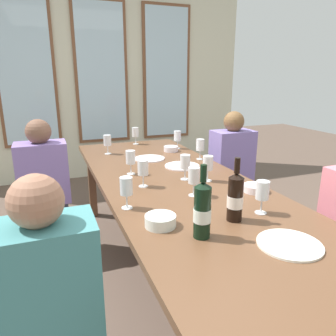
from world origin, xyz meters
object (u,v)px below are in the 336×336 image
Objects in this scene: wine_glass_1 at (185,163)px; wine_glass_2 at (126,188)px; tasting_bowl_1 at (171,149)px; wine_glass_3 at (208,164)px; seated_person_3 at (231,172)px; seated_person_0 at (51,321)px; white_plate_1 at (182,166)px; wine_glass_7 at (194,177)px; white_plate_2 at (150,159)px; wine_glass_11 at (107,141)px; white_plate_0 at (289,244)px; wine_bottle_1 at (235,197)px; tasting_bowl_2 at (160,221)px; wine_glass_8 at (262,192)px; wine_glass_9 at (131,158)px; tasting_bowl_0 at (255,188)px; wine_glass_6 at (200,145)px; wine_glass_5 at (177,136)px; seated_person_2 at (45,192)px; wine_bottle_0 at (202,210)px; dining_table at (178,191)px; wine_glass_4 at (143,168)px; wine_glass_10 at (135,133)px.

wine_glass_1 and wine_glass_2 have the same top height.
wine_glass_3 reaches higher than tasting_bowl_1.
seated_person_0 is at bearing -139.56° from seated_person_3.
wine_glass_7 is at bearing -107.20° from white_plate_1.
white_plate_2 is 0.44m from wine_glass_11.
wine_glass_11 reaches higher than white_plate_0.
wine_bottle_1 is 1.51m from tasting_bowl_1.
white_plate_1 is 2.02× the size of tasting_bowl_1.
white_plate_2 is 0.73m from wine_glass_3.
tasting_bowl_2 is 0.85× the size of wine_glass_8.
wine_glass_9 reaches higher than white_plate_2.
wine_glass_11 is at bearing 88.38° from tasting_bowl_2.
tasting_bowl_2 is at bearing -161.60° from tasting_bowl_0.
wine_glass_5 is at bearing 92.55° from wine_glass_6.
tasting_bowl_0 is 1.63m from seated_person_2.
wine_glass_7 is at bearing -66.81° from wine_glass_9.
wine_glass_8 is at bearing -120.35° from tasting_bowl_0.
wine_bottle_0 reaches higher than tasting_bowl_2.
white_plate_0 is at bearing -74.26° from wine_bottle_1.
dining_table is 16.43× the size of wine_glass_7.
wine_bottle_0 is 1.90× the size of wine_glass_2.
wine_glass_7 is at bearing -118.97° from wine_glass_6.
wine_glass_4 is at bearing 151.20° from tasting_bowl_0.
wine_glass_3 is (0.52, 0.52, 0.09)m from tasting_bowl_2.
wine_glass_9 is at bearing -134.20° from wine_glass_5.
wine_glass_3 is 1.01m from wine_glass_5.
white_plate_0 and white_plate_1 have the same top height.
seated_person_3 is at bearing -1.92° from seated_person_2.
wine_glass_4 is (-0.05, 0.73, -0.01)m from wine_bottle_0.
wine_glass_4 is 1.00× the size of wine_glass_11.
white_plate_2 is at bearing -46.55° from wine_glass_11.
wine_glass_10 is 1.04m from seated_person_3.
dining_table is 16.43× the size of wine_glass_6.
wine_glass_1 is 1.00× the size of wine_glass_3.
tasting_bowl_0 is 0.80m from wine_glass_2.
wine_glass_11 is at bearing 126.41° from white_plate_1.
wine_glass_9 reaches higher than white_plate_0.
wine_glass_6 is (0.83, 0.79, 0.00)m from wine_glass_2.
dining_table is at bearing -91.10° from white_plate_2.
wine_glass_10 is (0.49, 1.59, -0.00)m from wine_glass_2.
white_plate_0 is at bearing -95.45° from tasting_bowl_1.
white_plate_0 is at bearing -59.93° from seated_person_2.
wine_glass_5 and wine_glass_8 have the same top height.
tasting_bowl_2 is at bearing -95.43° from wine_glass_9.
wine_glass_8 is 0.16× the size of seated_person_3.
tasting_bowl_1 is at bearing 36.53° from white_plate_2.
wine_glass_5 is at bearing 56.90° from wine_glass_2.
wine_glass_11 is 0.16× the size of seated_person_0.
wine_glass_3 is at bearing -95.83° from tasting_bowl_1.
wine_glass_6 is (0.60, 1.22, -0.01)m from wine_bottle_0.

